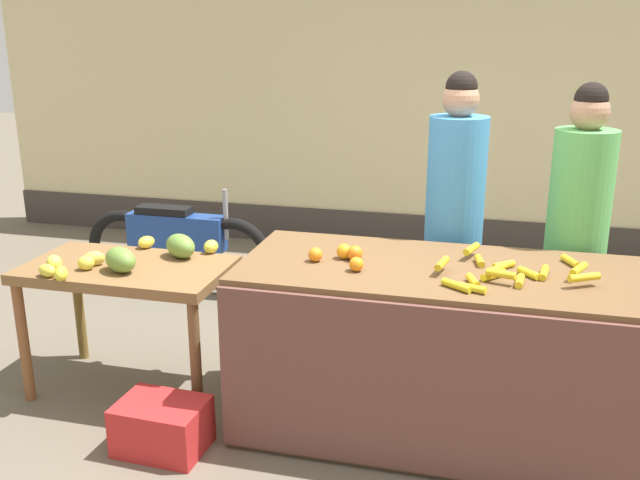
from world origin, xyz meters
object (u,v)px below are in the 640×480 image
(produce_crate, at_px, (162,426))
(parked_motorcycle, at_px, (177,244))
(produce_sack, at_px, (298,324))
(vendor_woman_blue_shirt, at_px, (453,228))
(vendor_woman_green_shirt, at_px, (575,242))

(produce_crate, bearing_deg, parked_motorcycle, 113.20)
(parked_motorcycle, xyz_separation_m, produce_sack, (1.27, -0.91, -0.18))
(vendor_woman_blue_shirt, bearing_deg, parked_motorcycle, 158.94)
(vendor_woman_blue_shirt, bearing_deg, vendor_woman_green_shirt, -2.55)
(vendor_woman_blue_shirt, distance_m, produce_sack, 1.18)
(parked_motorcycle, bearing_deg, produce_sack, -35.43)
(vendor_woman_green_shirt, relative_size, produce_sack, 3.96)
(parked_motorcycle, height_order, produce_sack, parked_motorcycle)
(vendor_woman_blue_shirt, height_order, produce_crate, vendor_woman_blue_shirt)
(produce_sack, bearing_deg, vendor_woman_blue_shirt, 2.99)
(vendor_woman_green_shirt, xyz_separation_m, parked_motorcycle, (-2.91, 0.89, -0.50))
(vendor_woman_blue_shirt, height_order, vendor_woman_green_shirt, vendor_woman_blue_shirt)
(produce_sack, bearing_deg, vendor_woman_green_shirt, 0.67)
(vendor_woman_green_shirt, bearing_deg, produce_crate, -149.14)
(vendor_woman_blue_shirt, distance_m, vendor_woman_green_shirt, 0.69)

